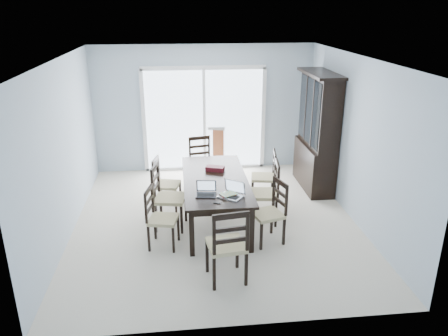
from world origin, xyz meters
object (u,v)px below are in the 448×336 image
at_px(chair_left_near, 157,211).
at_px(chair_right_near, 273,205).
at_px(game_box, 215,169).
at_px(chair_left_mid, 163,190).
at_px(chair_end_far, 201,157).
at_px(china_hutch, 317,133).
at_px(hot_tub, 191,137).
at_px(chair_end_near, 228,239).
at_px(cell_phone, 217,203).
at_px(laptop_silver, 230,194).
at_px(dining_table, 215,183).
at_px(chair_right_far, 268,171).
at_px(chair_right_mid, 269,186).
at_px(chair_left_far, 162,178).
at_px(laptop_dark, 206,193).

height_order(chair_left_near, chair_right_near, chair_right_near).
bearing_deg(game_box, chair_left_mid, -152.96).
height_order(chair_left_near, chair_end_far, chair_end_far).
height_order(china_hutch, chair_right_near, china_hutch).
bearing_deg(hot_tub, china_hutch, -42.80).
height_order(china_hutch, chair_end_near, china_hutch).
bearing_deg(chair_end_far, chair_left_near, 58.25).
distance_m(chair_end_far, cell_phone, 2.44).
distance_m(chair_right_near, laptop_silver, 0.68).
height_order(china_hutch, hot_tub, china_hutch).
height_order(chair_left_near, chair_left_mid, chair_left_mid).
relative_size(chair_end_near, hot_tub, 0.58).
bearing_deg(cell_phone, dining_table, 108.31).
relative_size(chair_right_far, chair_end_far, 0.95).
distance_m(chair_right_mid, game_box, 0.95).
bearing_deg(dining_table, chair_end_near, -89.84).
distance_m(chair_right_far, hot_tub, 2.91).
distance_m(chair_right_near, hot_tub, 4.19).
bearing_deg(china_hutch, chair_end_far, 172.82).
relative_size(china_hutch, chair_left_far, 2.11).
bearing_deg(china_hutch, chair_left_far, -167.93).
xyz_separation_m(china_hutch, chair_left_mid, (-2.84, -1.34, -0.43)).
bearing_deg(chair_left_mid, chair_right_far, 124.88).
height_order(chair_left_far, chair_end_far, chair_end_far).
xyz_separation_m(chair_right_near, laptop_dark, (-0.98, 0.06, 0.22)).
distance_m(laptop_silver, hot_tub, 4.13).
height_order(dining_table, chair_right_mid, chair_right_mid).
bearing_deg(game_box, hot_tub, 95.41).
relative_size(chair_left_mid, chair_left_far, 1.16).
height_order(chair_end_near, cell_phone, chair_end_near).
xyz_separation_m(chair_end_far, laptop_dark, (-0.06, -2.16, 0.20)).
relative_size(laptop_silver, game_box, 1.33).
xyz_separation_m(chair_left_near, chair_right_near, (1.69, -0.03, 0.03)).
bearing_deg(chair_left_far, hot_tub, -179.34).
bearing_deg(cell_phone, chair_left_far, 139.16).
height_order(dining_table, chair_end_far, chair_end_far).
bearing_deg(chair_left_mid, cell_phone, 53.45).
distance_m(chair_right_near, cell_phone, 0.88).
distance_m(chair_left_mid, chair_right_mid, 1.67).
relative_size(chair_left_mid, game_box, 4.05).
relative_size(dining_table, chair_right_near, 2.01).
distance_m(chair_right_near, chair_end_far, 2.40).
xyz_separation_m(chair_right_near, chair_end_near, (-0.78, -1.00, 0.06)).
xyz_separation_m(chair_left_far, laptop_silver, (1.00, -1.37, 0.25)).
height_order(chair_right_near, game_box, chair_right_near).
xyz_separation_m(dining_table, chair_left_near, (-0.90, -0.67, -0.12)).
bearing_deg(chair_right_near, laptop_silver, 76.66).
xyz_separation_m(chair_left_near, game_box, (0.93, 1.01, 0.23)).
distance_m(laptop_dark, game_box, 1.01).
xyz_separation_m(chair_right_mid, game_box, (-0.83, 0.43, 0.16)).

